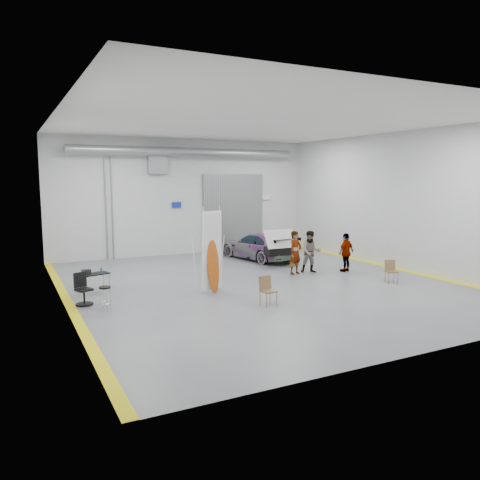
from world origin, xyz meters
name	(u,v)px	position (x,y,z in m)	size (l,w,h in m)	color
ground	(259,283)	(0.00, 0.00, 0.00)	(16.00, 16.00, 0.00)	slate
room_shell	(238,176)	(0.24, 2.22, 4.08)	(14.02, 16.18, 6.01)	silver
sedan_car	(258,246)	(2.59, 4.72, 0.65)	(1.83, 4.50, 1.30)	white
person_a	(295,253)	(2.23, 0.86, 0.91)	(0.66, 0.43, 1.81)	brown
person_b	(311,252)	(2.98, 0.82, 0.89)	(0.87, 0.67, 1.79)	slate
person_c	(346,252)	(4.46, 0.31, 0.83)	(0.97, 0.40, 1.67)	#9D5A34
surfboard_display	(211,258)	(-2.21, -0.56, 1.24)	(0.84, 0.40, 3.05)	white
folding_chair_near	(268,297)	(-1.26, -2.89, 0.29)	(0.46, 0.48, 0.92)	brown
folding_chair_far	(391,276)	(4.57, -2.23, 0.27)	(0.53, 0.57, 0.87)	brown
shop_stool	(105,299)	(-5.94, -1.11, 0.37)	(0.38, 0.38, 0.74)	black
work_table	(91,274)	(-5.93, 1.35, 0.67)	(1.18, 0.81, 0.87)	gray
office_chair	(84,291)	(-6.42, -0.15, 0.45)	(0.57, 0.60, 1.01)	black
trunk_lid	(280,237)	(2.59, 2.72, 1.32)	(1.52, 0.92, 0.04)	silver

